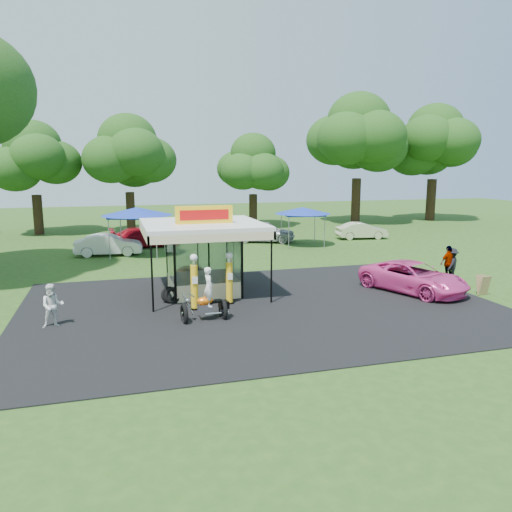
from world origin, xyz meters
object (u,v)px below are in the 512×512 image
object	(u,v)px
gas_pump_left	(194,283)
spectator_east_b	(449,263)
gas_pump_right	(229,279)
bg_car_a	(109,245)
kiosk_car	(196,274)
tent_west	(137,212)
spectator_west	(52,306)
bg_car_e	(362,231)
a_frame_sign	(483,285)
bg_car_c	(263,231)
spectator_east_a	(452,264)
bg_car_b	(145,237)
gas_station_kiosk	(203,256)
tent_east	(303,211)
motorcycle	(207,299)
pink_sedan	(413,277)

from	to	relation	value
gas_pump_left	spectator_east_b	bearing A→B (deg)	7.52
gas_pump_right	bg_car_a	size ratio (longest dim) A/B	0.53
kiosk_car	tent_west	world-z (taller)	tent_west
spectator_west	bg_car_a	world-z (taller)	spectator_west
gas_pump_left	tent_west	world-z (taller)	tent_west
bg_car_e	a_frame_sign	bearing A→B (deg)	176.78
bg_car_c	tent_west	bearing A→B (deg)	131.06
spectator_east_a	bg_car_b	bearing A→B (deg)	-84.62
kiosk_car	bg_car_e	world-z (taller)	bg_car_e
gas_pump_left	spectator_east_a	world-z (taller)	gas_pump_left
spectator_east_a	tent_west	world-z (taller)	tent_west
gas_station_kiosk	gas_pump_right	bearing A→B (deg)	-70.56
bg_car_b	tent_east	xyz separation A→B (m)	(11.48, -2.57, 1.90)
kiosk_car	bg_car_b	distance (m)	12.61
gas_pump_right	bg_car_e	size ratio (longest dim) A/B	0.56
motorcycle	bg_car_b	size ratio (longest dim) A/B	0.44
bg_car_a	bg_car_b	world-z (taller)	same
bg_car_e	tent_west	xyz separation A→B (m)	(-18.08, -2.73, 2.25)
gas_pump_right	bg_car_c	world-z (taller)	gas_pump_right
gas_station_kiosk	bg_car_b	size ratio (longest dim) A/B	1.08
gas_pump_right	spectator_west	xyz separation A→B (m)	(-7.04, -1.28, -0.27)
motorcycle	bg_car_c	size ratio (longest dim) A/B	0.45
tent_east	a_frame_sign	bearing A→B (deg)	-80.21
a_frame_sign	tent_east	xyz separation A→B (m)	(-2.77, 16.04, 2.14)
bg_car_b	spectator_west	bearing A→B (deg)	162.75
gas_station_kiosk	bg_car_c	size ratio (longest dim) A/B	1.09
motorcycle	spectator_east_a	world-z (taller)	motorcycle
gas_pump_right	tent_west	distance (m)	13.89
motorcycle	bg_car_a	world-z (taller)	motorcycle
spectator_west	gas_pump_left	bearing A→B (deg)	0.28
gas_station_kiosk	spectator_east_a	world-z (taller)	gas_station_kiosk
motorcycle	spectator_east_b	size ratio (longest dim) A/B	1.20
motorcycle	bg_car_b	world-z (taller)	motorcycle
spectator_east_b	gas_pump_right	bearing A→B (deg)	-2.79
spectator_west	tent_east	xyz separation A→B (m)	(16.00, 15.54, 1.79)
gas_pump_left	spectator_east_b	world-z (taller)	gas_pump_left
pink_sedan	spectator_east_a	xyz separation A→B (m)	(3.50, 1.78, 0.12)
kiosk_car	bg_car_c	xyz separation A→B (m)	(7.38, 12.34, 0.37)
gas_pump_left	a_frame_sign	world-z (taller)	gas_pump_left
bg_car_e	motorcycle	bearing A→B (deg)	145.07
spectator_east_a	tent_east	world-z (taller)	tent_east
bg_car_a	kiosk_car	bearing A→B (deg)	-150.75
a_frame_sign	bg_car_b	xyz separation A→B (m)	(-14.25, 18.61, 0.25)
bg_car_b	spectator_east_b	bearing A→B (deg)	-139.84
spectator_west	tent_west	xyz separation A→B (m)	(3.88, 14.68, 2.10)
gas_station_kiosk	spectator_east_b	distance (m)	12.95
a_frame_sign	bg_car_e	world-z (taller)	bg_car_e
gas_pump_left	pink_sedan	xyz separation A→B (m)	(10.50, 0.07, -0.42)
gas_station_kiosk	kiosk_car	distance (m)	2.56
a_frame_sign	pink_sedan	bearing A→B (deg)	150.50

